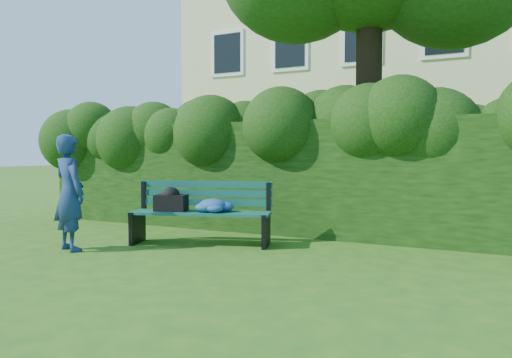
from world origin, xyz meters
The scene contains 5 objects.
ground centered at (0.00, 0.00, 0.00)m, with size 80.00×80.00×0.00m, color #245819.
apartment_building centered at (0.00, 13.99, 6.00)m, with size 16.00×8.08×12.00m.
hedge centered at (0.00, 2.20, 0.90)m, with size 10.00×1.00×1.80m.
park_bench centered at (-0.91, 0.57, 0.50)m, with size 2.04×1.15×0.89m.
man_reading centered at (-2.17, -0.60, 0.77)m, with size 0.56×0.37×1.54m, color navy.
Camera 1 is at (3.07, -5.30, 1.30)m, focal length 35.00 mm.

